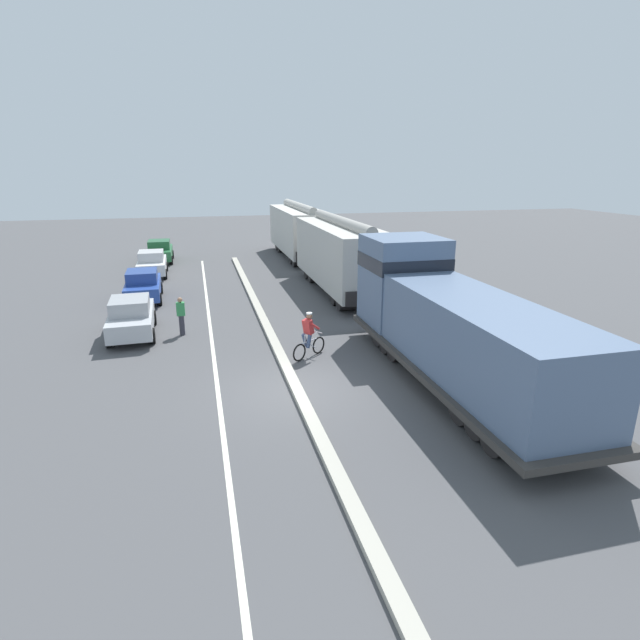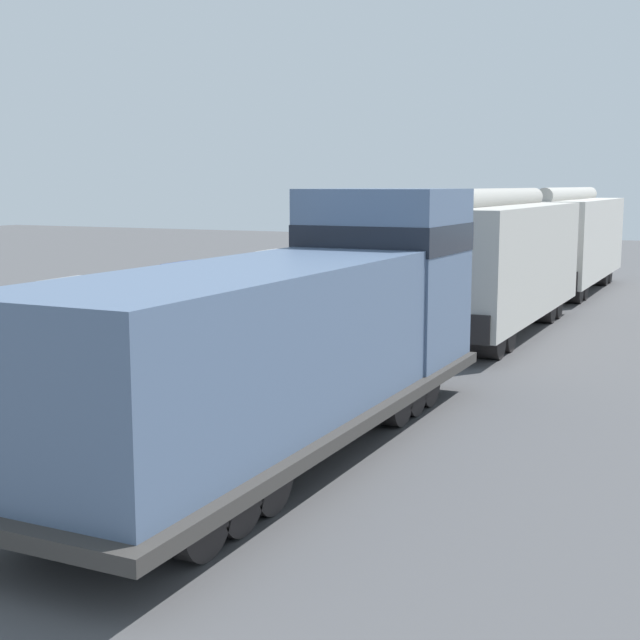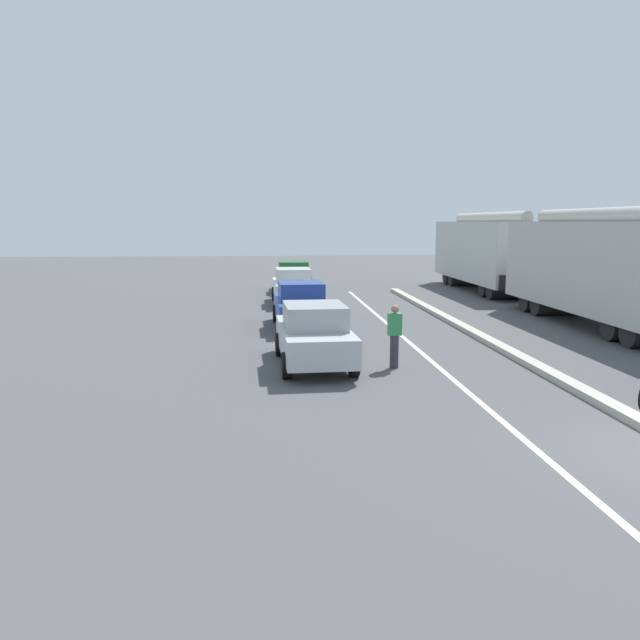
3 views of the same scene
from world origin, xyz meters
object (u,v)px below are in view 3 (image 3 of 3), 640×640
at_px(parked_car_white, 293,286).
at_px(hopper_car_middle, 488,252).
at_px(hopper_car_lead, 603,268).
at_px(parked_car_blue, 301,304).
at_px(parked_car_silver, 314,335).
at_px(pedestrian_by_cars, 395,335).
at_px(parked_car_green, 293,276).

bearing_deg(parked_car_white, hopper_car_middle, 22.97).
distance_m(hopper_car_lead, parked_car_blue, 10.72).
bearing_deg(parked_car_silver, parked_car_blue, 90.33).
distance_m(hopper_car_lead, parked_car_white, 12.84).
xyz_separation_m(hopper_car_lead, parked_car_white, (-10.62, 7.10, -1.26)).
distance_m(parked_car_silver, pedestrian_by_cars, 2.06).
height_order(parked_car_white, pedestrian_by_cars, same).
distance_m(hopper_car_middle, parked_car_green, 10.50).
bearing_deg(pedestrian_by_cars, parked_car_blue, 107.77).
relative_size(hopper_car_middle, parked_car_green, 2.52).
relative_size(parked_car_blue, parked_car_green, 1.01).
bearing_deg(parked_car_blue, parked_car_silver, -89.67).
relative_size(parked_car_white, parked_car_green, 1.01).
bearing_deg(parked_car_silver, hopper_car_middle, 57.90).
bearing_deg(parked_car_green, parked_car_white, -92.40).
distance_m(hopper_car_lead, parked_car_green, 16.01).
bearing_deg(pedestrian_by_cars, parked_car_silver, 167.53).
xyz_separation_m(hopper_car_middle, pedestrian_by_cars, (-8.58, -17.32, -1.23)).
bearing_deg(hopper_car_lead, parked_car_white, 146.25).
height_order(hopper_car_middle, pedestrian_by_cars, hopper_car_middle).
relative_size(parked_car_blue, pedestrian_by_cars, 2.63).
xyz_separation_m(parked_car_blue, parked_car_white, (-0.00, 6.44, 0.00)).
bearing_deg(pedestrian_by_cars, hopper_car_lead, 33.70).
bearing_deg(parked_car_white, parked_car_blue, -89.98).
relative_size(hopper_car_middle, parked_car_blue, 2.49).
bearing_deg(parked_car_silver, parked_car_green, 89.43).
height_order(parked_car_silver, parked_car_blue, same).
bearing_deg(parked_car_green, parked_car_silver, -90.57).
xyz_separation_m(parked_car_white, pedestrian_by_cars, (2.05, -12.82, 0.03)).
distance_m(parked_car_silver, parked_car_white, 12.37).
bearing_deg(hopper_car_lead, parked_car_silver, -153.51).
distance_m(parked_car_blue, parked_car_green, 11.45).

